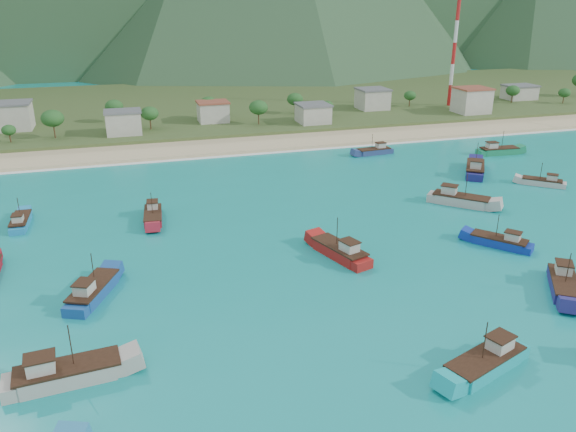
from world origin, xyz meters
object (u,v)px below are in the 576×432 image
object	(u,v)px
radio_tower	(455,43)
boat_24	(498,151)
boat_0	(563,285)
boat_4	(340,252)
boat_16	(93,292)
boat_18	(21,222)
boat_8	(500,242)
boat_11	(66,375)
boat_19	(374,152)
boat_14	(475,170)
boat_5	(460,200)
boat_15	(486,363)
boat_20	(543,183)
boat_7	(153,217)

from	to	relation	value
radio_tower	boat_24	bearing A→B (deg)	-109.90
boat_0	boat_4	size ratio (longest dim) A/B	0.91
boat_16	boat_18	xyz separation A→B (m)	(-12.65, 29.91, -0.20)
boat_18	boat_8	bearing A→B (deg)	-22.04
boat_8	boat_0	bearing A→B (deg)	-132.75
boat_11	boat_19	size ratio (longest dim) A/B	1.24
boat_11	boat_14	world-z (taller)	boat_14
boat_11	boat_5	bearing A→B (deg)	111.63
boat_15	boat_0	bearing A→B (deg)	-79.54
boat_4	boat_5	world-z (taller)	boat_5
boat_20	boat_4	bearing A→B (deg)	152.64
boat_8	boat_18	world-z (taller)	boat_8
boat_11	boat_7	bearing A→B (deg)	159.43
boat_4	boat_14	world-z (taller)	boat_14
boat_4	boat_7	distance (m)	35.45
boat_0	boat_19	size ratio (longest dim) A/B	1.09
boat_11	boat_0	bearing A→B (deg)	85.81
boat_11	boat_24	size ratio (longest dim) A/B	1.10
boat_0	boat_8	distance (m)	14.92
boat_5	boat_16	world-z (taller)	boat_5
radio_tower	boat_5	bearing A→B (deg)	-120.40
boat_18	boat_19	bearing A→B (deg)	19.06
boat_8	boat_15	bearing A→B (deg)	-167.85
boat_5	boat_7	size ratio (longest dim) A/B	1.06
boat_4	boat_15	bearing A→B (deg)	-99.41
boat_4	boat_14	xyz separation A→B (m)	(45.16, 31.86, 0.13)
boat_11	boat_16	size ratio (longest dim) A/B	1.08
radio_tower	boat_15	distance (m)	154.13
boat_14	boat_24	size ratio (longest dim) A/B	1.12
boat_15	boat_7	bearing A→B (deg)	9.72
boat_14	boat_19	bearing A→B (deg)	158.05
boat_15	boat_18	distance (m)	78.81
boat_19	boat_24	bearing A→B (deg)	-111.51
boat_5	boat_19	bearing A→B (deg)	-135.70
boat_14	radio_tower	bearing A→B (deg)	97.38
boat_11	boat_16	bearing A→B (deg)	167.43
radio_tower	boat_7	world-z (taller)	radio_tower
boat_8	boat_14	distance (m)	40.32
boat_16	boat_24	bearing A→B (deg)	49.98
boat_11	boat_15	distance (m)	43.99
boat_15	boat_14	bearing A→B (deg)	-52.95
boat_14	boat_18	size ratio (longest dim) A/B	1.36
boat_0	boat_7	world-z (taller)	boat_0
boat_11	boat_4	bearing A→B (deg)	112.05
boat_16	boat_19	distance (m)	87.00
boat_15	boat_20	xyz separation A→B (m)	(49.50, 50.96, -0.25)
boat_19	boat_18	bearing A→B (deg)	103.61
boat_4	boat_14	size ratio (longest dim) A/B	0.95
boat_4	boat_7	bearing A→B (deg)	119.91
boat_14	boat_18	bearing A→B (deg)	-142.77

